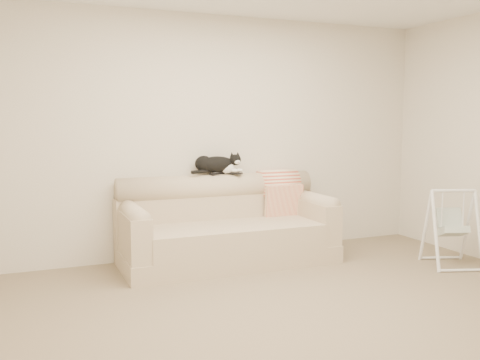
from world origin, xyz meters
The scene contains 8 objects.
ground_plane centered at (0.00, 0.00, 0.00)m, with size 5.00×5.00×0.00m, color #72624A.
room_shell centered at (0.00, 0.00, 1.53)m, with size 5.04×4.04×2.60m.
sofa centered at (-0.06, 1.62, 0.35)m, with size 2.20×0.93×0.90m.
remote_a centered at (-0.06, 1.86, 0.91)m, with size 0.18×0.12×0.03m.
remote_b centered at (0.12, 1.81, 0.91)m, with size 0.15×0.15×0.02m.
tuxedo_cat centered at (-0.06, 1.86, 1.01)m, with size 0.59×0.22×0.23m.
throw_blanket centered at (0.67, 1.84, 0.72)m, with size 0.44×0.38×0.58m.
baby_swing centered at (2.01, 0.59, 0.39)m, with size 0.62×0.64×0.79m.
Camera 1 is at (-2.02, -3.51, 1.48)m, focal length 40.00 mm.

